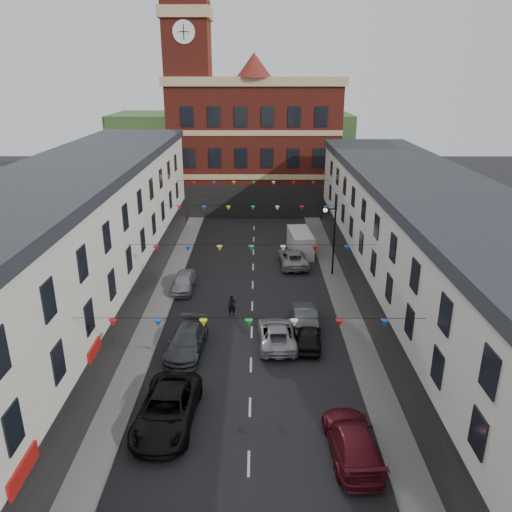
{
  "coord_description": "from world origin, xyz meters",
  "views": [
    {
      "loc": [
        0.37,
        -25.63,
        16.3
      ],
      "look_at": [
        0.28,
        8.03,
        3.97
      ],
      "focal_mm": 35.0,
      "sensor_mm": 36.0,
      "label": 1
    }
  ],
  "objects_px": {
    "car_right_c": "(352,441)",
    "pedestrian": "(232,306)",
    "moving_car": "(277,334)",
    "car_left_d": "(187,341)",
    "car_right_e": "(304,315)",
    "street_lamp": "(331,232)",
    "car_left_c": "(167,410)",
    "car_right_d": "(309,336)",
    "car_left_e": "(184,282)",
    "white_van": "(300,243)",
    "car_right_f": "(293,258)"
  },
  "relations": [
    {
      "from": "car_right_c",
      "to": "moving_car",
      "type": "bearing_deg",
      "value": -75.61
    },
    {
      "from": "moving_car",
      "to": "white_van",
      "type": "bearing_deg",
      "value": -101.31
    },
    {
      "from": "pedestrian",
      "to": "moving_car",
      "type": "bearing_deg",
      "value": -61.26
    },
    {
      "from": "car_left_d",
      "to": "car_right_e",
      "type": "xyz_separation_m",
      "value": [
        7.59,
        3.53,
        -0.02
      ]
    },
    {
      "from": "car_right_d",
      "to": "moving_car",
      "type": "relative_size",
      "value": 0.79
    },
    {
      "from": "car_left_c",
      "to": "car_right_d",
      "type": "bearing_deg",
      "value": 48.0
    },
    {
      "from": "car_right_c",
      "to": "white_van",
      "type": "xyz_separation_m",
      "value": [
        -0.19,
        27.04,
        0.35
      ]
    },
    {
      "from": "car_right_d",
      "to": "white_van",
      "type": "xyz_separation_m",
      "value": [
        0.84,
        17.35,
        0.42
      ]
    },
    {
      "from": "car_left_d",
      "to": "white_van",
      "type": "bearing_deg",
      "value": 69.11
    },
    {
      "from": "street_lamp",
      "to": "pedestrian",
      "type": "relative_size",
      "value": 3.77
    },
    {
      "from": "street_lamp",
      "to": "car_right_d",
      "type": "bearing_deg",
      "value": -103.96
    },
    {
      "from": "car_left_e",
      "to": "moving_car",
      "type": "relative_size",
      "value": 0.83
    },
    {
      "from": "car_left_e",
      "to": "car_right_f",
      "type": "height_order",
      "value": "car_right_f"
    },
    {
      "from": "car_left_d",
      "to": "car_left_e",
      "type": "xyz_separation_m",
      "value": [
        -1.51,
        9.43,
        -0.04
      ]
    },
    {
      "from": "car_right_f",
      "to": "moving_car",
      "type": "bearing_deg",
      "value": 78.13
    },
    {
      "from": "car_right_e",
      "to": "street_lamp",
      "type": "bearing_deg",
      "value": -108.75
    },
    {
      "from": "car_right_c",
      "to": "moving_car",
      "type": "xyz_separation_m",
      "value": [
        -3.04,
        9.97,
        -0.06
      ]
    },
    {
      "from": "car_left_c",
      "to": "car_right_d",
      "type": "xyz_separation_m",
      "value": [
        7.69,
        7.58,
        -0.14
      ]
    },
    {
      "from": "car_right_f",
      "to": "pedestrian",
      "type": "height_order",
      "value": "pedestrian"
    },
    {
      "from": "car_left_e",
      "to": "car_right_f",
      "type": "distance_m",
      "value": 10.64
    },
    {
      "from": "white_van",
      "to": "car_left_d",
      "type": "bearing_deg",
      "value": -119.74
    },
    {
      "from": "car_right_c",
      "to": "pedestrian",
      "type": "height_order",
      "value": "pedestrian"
    },
    {
      "from": "car_right_e",
      "to": "moving_car",
      "type": "distance_m",
      "value": 3.18
    },
    {
      "from": "car_right_e",
      "to": "pedestrian",
      "type": "relative_size",
      "value": 2.76
    },
    {
      "from": "car_left_c",
      "to": "white_van",
      "type": "bearing_deg",
      "value": 74.54
    },
    {
      "from": "car_left_e",
      "to": "moving_car",
      "type": "height_order",
      "value": "car_left_e"
    },
    {
      "from": "pedestrian",
      "to": "car_right_f",
      "type": "bearing_deg",
      "value": 53.87
    },
    {
      "from": "car_left_e",
      "to": "street_lamp",
      "type": "bearing_deg",
      "value": 15.42
    },
    {
      "from": "car_left_d",
      "to": "street_lamp",
      "type": "bearing_deg",
      "value": 53.99
    },
    {
      "from": "car_right_f",
      "to": "moving_car",
      "type": "distance_m",
      "value": 14.05
    },
    {
      "from": "moving_car",
      "to": "pedestrian",
      "type": "height_order",
      "value": "pedestrian"
    },
    {
      "from": "street_lamp",
      "to": "white_van",
      "type": "height_order",
      "value": "street_lamp"
    },
    {
      "from": "car_left_c",
      "to": "car_right_f",
      "type": "height_order",
      "value": "car_left_c"
    },
    {
      "from": "car_right_d",
      "to": "car_right_f",
      "type": "xyz_separation_m",
      "value": [
        -0.04,
        14.18,
        0.04
      ]
    },
    {
      "from": "car_left_e",
      "to": "pedestrian",
      "type": "distance_m",
      "value": 6.08
    },
    {
      "from": "street_lamp",
      "to": "car_right_f",
      "type": "distance_m",
      "value": 4.99
    },
    {
      "from": "pedestrian",
      "to": "car_right_d",
      "type": "bearing_deg",
      "value": -48.82
    },
    {
      "from": "car_right_d",
      "to": "car_right_e",
      "type": "bearing_deg",
      "value": -83.27
    },
    {
      "from": "car_left_d",
      "to": "car_right_f",
      "type": "distance_m",
      "value": 16.76
    },
    {
      "from": "car_left_e",
      "to": "car_left_c",
      "type": "bearing_deg",
      "value": -83.74
    },
    {
      "from": "car_left_c",
      "to": "pedestrian",
      "type": "distance_m",
      "value": 12.01
    },
    {
      "from": "car_left_c",
      "to": "car_left_d",
      "type": "height_order",
      "value": "car_left_c"
    },
    {
      "from": "car_left_e",
      "to": "car_right_e",
      "type": "xyz_separation_m",
      "value": [
        9.1,
        -5.9,
        0.02
      ]
    },
    {
      "from": "car_right_c",
      "to": "street_lamp",
      "type": "bearing_deg",
      "value": -97.59
    },
    {
      "from": "car_right_f",
      "to": "white_van",
      "type": "bearing_deg",
      "value": -109.27
    },
    {
      "from": "car_right_f",
      "to": "car_right_d",
      "type": "bearing_deg",
      "value": 86.34
    },
    {
      "from": "car_left_d",
      "to": "moving_car",
      "type": "distance_m",
      "value": 5.71
    },
    {
      "from": "street_lamp",
      "to": "moving_car",
      "type": "xyz_separation_m",
      "value": [
        -4.92,
        -11.45,
        -3.21
      ]
    },
    {
      "from": "car_right_d",
      "to": "pedestrian",
      "type": "relative_size",
      "value": 2.5
    },
    {
      "from": "pedestrian",
      "to": "car_right_c",
      "type": "bearing_deg",
      "value": -75.77
    }
  ]
}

